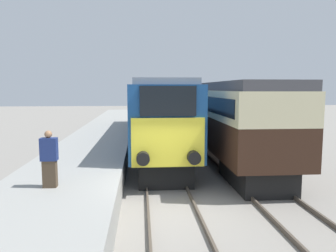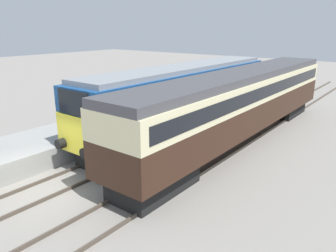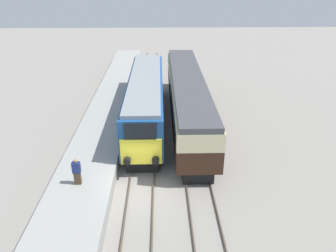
{
  "view_description": "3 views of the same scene",
  "coord_description": "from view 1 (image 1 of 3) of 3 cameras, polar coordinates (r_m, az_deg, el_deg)",
  "views": [
    {
      "loc": [
        -0.9,
        -9.22,
        3.65
      ],
      "look_at": [
        0.0,
        1.69,
        2.39
      ],
      "focal_mm": 35.0,
      "sensor_mm": 36.0,
      "label": 1
    },
    {
      "loc": [
        10.92,
        -6.19,
        6.18
      ],
      "look_at": [
        1.7,
        5.69,
        1.6
      ],
      "focal_mm": 35.0,
      "sensor_mm": 36.0,
      "label": 2
    },
    {
      "loc": [
        1.18,
        -15.3,
        11.64
      ],
      "look_at": [
        1.7,
        5.69,
        1.6
      ],
      "focal_mm": 35.0,
      "sensor_mm": 36.0,
      "label": 3
    }
  ],
  "objects": [
    {
      "name": "passenger_carriage",
      "position": [
        19.77,
        7.86,
        2.83
      ],
      "size": [
        2.75,
        19.2,
        3.92
      ],
      "color": "black",
      "rests_on": "ground_plane"
    },
    {
      "name": "rails_far_track",
      "position": [
        15.28,
        11.86,
        -7.14
      ],
      "size": [
        1.5,
        60.0,
        0.14
      ],
      "color": "#4C4238",
      "rests_on": "ground_plane"
    },
    {
      "name": "ground_plane",
      "position": [
        9.95,
        0.83,
        -14.96
      ],
      "size": [
        120.0,
        120.0,
        0.0
      ],
      "primitive_type": "plane",
      "color": "gray"
    },
    {
      "name": "person_on_platform",
      "position": [
        9.53,
        -19.96,
        -5.5
      ],
      "size": [
        0.44,
        0.26,
        1.57
      ],
      "color": "#473828",
      "rests_on": "platform_left"
    },
    {
      "name": "rails_near_track",
      "position": [
        14.69,
        -1.07,
        -7.56
      ],
      "size": [
        1.51,
        60.0,
        0.14
      ],
      "color": "#4C4238",
      "rests_on": "ground_plane"
    },
    {
      "name": "platform_left",
      "position": [
        17.67,
        -12.48,
        -3.95
      ],
      "size": [
        3.5,
        50.0,
        0.95
      ],
      "color": "gray",
      "rests_on": "ground_plane"
    },
    {
      "name": "locomotive",
      "position": [
        18.79,
        -1.97,
        2.34
      ],
      "size": [
        2.7,
        16.13,
        4.03
      ],
      "color": "black",
      "rests_on": "ground_plane"
    }
  ]
}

